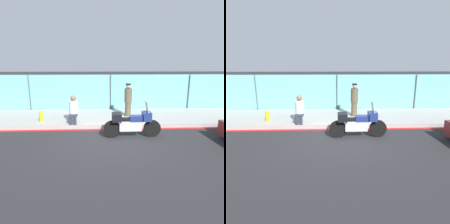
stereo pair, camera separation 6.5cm
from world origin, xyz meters
The scene contains 8 objects.
ground_plane centered at (0.00, 0.00, 0.00)m, with size 120.00×120.00×0.00m, color #262628.
sidewalk centered at (0.00, 2.91, 0.09)m, with size 35.11×3.22×0.17m.
curb_paint_stripe centered at (0.00, 1.21, 0.00)m, with size 35.11×0.18×0.01m.
storefront_fence centered at (0.00, 4.61, 1.10)m, with size 33.35×0.17×2.21m.
motorcycle centered at (0.66, 0.25, 0.58)m, with size 2.28×0.51×1.44m.
officer_standing centered at (0.83, 2.85, 1.03)m, with size 0.38×0.38×1.68m.
person_seated_on_curb centered at (-1.82, 1.75, 0.87)m, with size 0.42×0.67×1.27m.
fire_hydrant centered at (-3.37, 1.96, 0.44)m, with size 0.18×0.23×0.54m.
Camera 2 is at (-0.42, -7.22, 2.89)m, focal length 32.00 mm.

